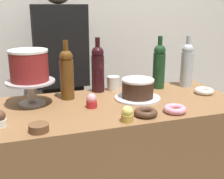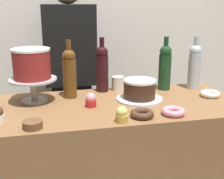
# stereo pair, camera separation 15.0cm
# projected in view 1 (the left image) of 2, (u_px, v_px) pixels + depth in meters

# --- Properties ---
(back_wall) EXTENTS (6.00, 0.05, 2.60)m
(back_wall) POSITION_uv_depth(u_px,v_px,m) (76.00, 18.00, 2.21)
(back_wall) COLOR silver
(back_wall) RESTS_ON ground_plane
(display_counter) EXTENTS (1.39, 0.60, 0.89)m
(display_counter) POSITION_uv_depth(u_px,v_px,m) (112.00, 177.00, 1.65)
(display_counter) COLOR brown
(display_counter) RESTS_ON ground_plane
(cake_stand_pedestal) EXTENTS (0.25, 0.25, 0.13)m
(cake_stand_pedestal) POSITION_uv_depth(u_px,v_px,m) (31.00, 88.00, 1.49)
(cake_stand_pedestal) COLOR #B2B2B7
(cake_stand_pedestal) RESTS_ON display_counter
(white_layer_cake) EXTENTS (0.20, 0.20, 0.16)m
(white_layer_cake) POSITION_uv_depth(u_px,v_px,m) (29.00, 65.00, 1.46)
(white_layer_cake) COLOR maroon
(white_layer_cake) RESTS_ON cake_stand_pedestal
(silver_serving_platter) EXTENTS (0.26, 0.26, 0.01)m
(silver_serving_platter) POSITION_uv_depth(u_px,v_px,m) (137.00, 98.00, 1.61)
(silver_serving_platter) COLOR silver
(silver_serving_platter) RESTS_ON display_counter
(chocolate_round_cake) EXTENTS (0.18, 0.18, 0.10)m
(chocolate_round_cake) POSITION_uv_depth(u_px,v_px,m) (138.00, 88.00, 1.60)
(chocolate_round_cake) COLOR #3D2619
(chocolate_round_cake) RESTS_ON silver_serving_platter
(wine_bottle_dark_red) EXTENTS (0.08, 0.08, 0.33)m
(wine_bottle_dark_red) POSITION_uv_depth(u_px,v_px,m) (98.00, 68.00, 1.71)
(wine_bottle_dark_red) COLOR black
(wine_bottle_dark_red) RESTS_ON display_counter
(wine_bottle_green) EXTENTS (0.08, 0.08, 0.33)m
(wine_bottle_green) POSITION_uv_depth(u_px,v_px,m) (159.00, 65.00, 1.79)
(wine_bottle_green) COLOR #193D1E
(wine_bottle_green) RESTS_ON display_counter
(wine_bottle_amber) EXTENTS (0.08, 0.08, 0.33)m
(wine_bottle_amber) POSITION_uv_depth(u_px,v_px,m) (67.00, 74.00, 1.58)
(wine_bottle_amber) COLOR #5B3814
(wine_bottle_amber) RESTS_ON display_counter
(wine_bottle_clear) EXTENTS (0.08, 0.08, 0.33)m
(wine_bottle_clear) POSITION_uv_depth(u_px,v_px,m) (187.00, 64.00, 1.83)
(wine_bottle_clear) COLOR #B2BCC1
(wine_bottle_clear) RESTS_ON display_counter
(cupcake_lemon) EXTENTS (0.06, 0.06, 0.07)m
(cupcake_lemon) POSITION_uv_depth(u_px,v_px,m) (127.00, 114.00, 1.29)
(cupcake_lemon) COLOR gold
(cupcake_lemon) RESTS_ON display_counter
(cupcake_strawberry) EXTENTS (0.06, 0.06, 0.07)m
(cupcake_strawberry) POSITION_uv_depth(u_px,v_px,m) (92.00, 101.00, 1.47)
(cupcake_strawberry) COLOR red
(cupcake_strawberry) RESTS_ON display_counter
(cupcake_chocolate) EXTENTS (0.06, 0.06, 0.07)m
(cupcake_chocolate) POSITION_uv_depth(u_px,v_px,m) (0.00, 119.00, 1.23)
(cupcake_chocolate) COLOR white
(cupcake_chocolate) RESTS_ON display_counter
(donut_chocolate) EXTENTS (0.11, 0.11, 0.03)m
(donut_chocolate) POSITION_uv_depth(u_px,v_px,m) (146.00, 113.00, 1.36)
(donut_chocolate) COLOR #472D1E
(donut_chocolate) RESTS_ON display_counter
(donut_sugar) EXTENTS (0.11, 0.11, 0.03)m
(donut_sugar) POSITION_uv_depth(u_px,v_px,m) (204.00, 91.00, 1.70)
(donut_sugar) COLOR silver
(donut_sugar) RESTS_ON display_counter
(donut_pink) EXTENTS (0.11, 0.11, 0.03)m
(donut_pink) POSITION_uv_depth(u_px,v_px,m) (175.00, 109.00, 1.41)
(donut_pink) COLOR pink
(donut_pink) RESTS_ON display_counter
(cookie_stack) EXTENTS (0.08, 0.08, 0.03)m
(cookie_stack) POSITION_uv_depth(u_px,v_px,m) (39.00, 128.00, 1.19)
(cookie_stack) COLOR brown
(cookie_stack) RESTS_ON display_counter
(coffee_cup_ceramic) EXTENTS (0.08, 0.08, 0.08)m
(coffee_cup_ceramic) POSITION_uv_depth(u_px,v_px,m) (113.00, 83.00, 1.77)
(coffee_cup_ceramic) COLOR silver
(coffee_cup_ceramic) RESTS_ON display_counter
(barista_figure) EXTENTS (0.36, 0.22, 1.60)m
(barista_figure) POSITION_uv_depth(u_px,v_px,m) (62.00, 85.00, 2.07)
(barista_figure) COLOR black
(barista_figure) RESTS_ON ground_plane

